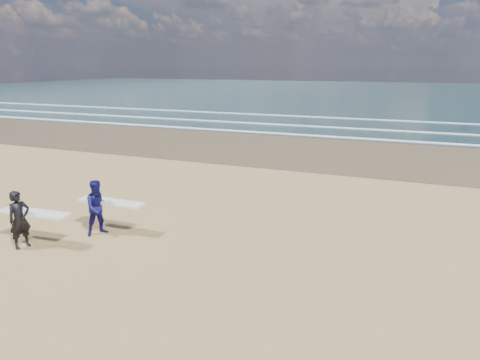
% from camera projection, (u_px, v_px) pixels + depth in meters
% --- Properties ---
extents(surfer_near, '(2.23, 1.03, 1.69)m').
position_uv_depth(surfer_near, '(22.00, 218.00, 12.21)').
color(surfer_near, black).
rests_on(surfer_near, ground).
extents(surfer_far, '(2.20, 1.14, 1.73)m').
position_uv_depth(surfer_far, '(100.00, 207.00, 13.15)').
color(surfer_far, '#0E0E4E').
rests_on(surfer_far, ground).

